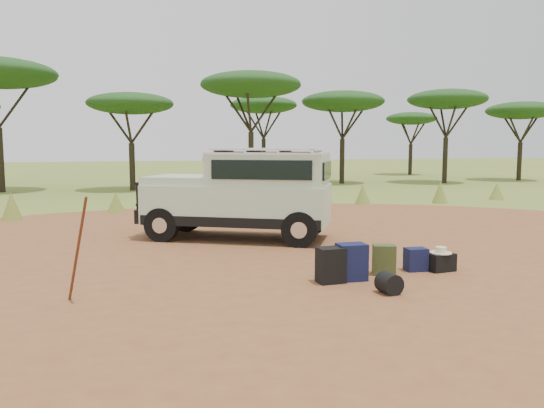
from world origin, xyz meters
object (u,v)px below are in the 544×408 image
object	(u,v)px
hard_case	(440,262)
duffel_navy	(416,260)
backpack_navy	(351,262)
safari_vehicle	(244,195)
walking_staff	(78,250)
backpack_olive	(384,260)
backpack_black	(331,265)

from	to	relation	value
hard_case	duffel_navy	bearing A→B (deg)	156.44
backpack_navy	duffel_navy	size ratio (longest dim) A/B	1.49
backpack_navy	hard_case	world-z (taller)	backpack_navy
safari_vehicle	walking_staff	distance (m)	5.61
walking_staff	backpack_olive	bearing A→B (deg)	-28.26
backpack_olive	duffel_navy	bearing A→B (deg)	28.42
hard_case	backpack_navy	bearing A→B (deg)	178.93
backpack_black	duffel_navy	world-z (taller)	backpack_black
safari_vehicle	hard_case	distance (m)	4.97
backpack_olive	hard_case	bearing A→B (deg)	18.55
walking_staff	duffel_navy	xyz separation A→B (m)	(5.60, 0.28, -0.56)
safari_vehicle	backpack_navy	size ratio (longest dim) A/B	7.60
walking_staff	backpack_black	world-z (taller)	walking_staff
safari_vehicle	backpack_olive	distance (m)	4.45
walking_staff	backpack_olive	size ratio (longest dim) A/B	3.12
walking_staff	hard_case	xyz separation A→B (m)	(6.01, 0.14, -0.61)
walking_staff	backpack_navy	bearing A→B (deg)	-30.24
safari_vehicle	walking_staff	bearing A→B (deg)	-99.12
backpack_navy	walking_staff	bearing A→B (deg)	-176.71
backpack_black	duffel_navy	bearing A→B (deg)	8.42
safari_vehicle	hard_case	size ratio (longest dim) A/B	10.23
safari_vehicle	hard_case	bearing A→B (deg)	-29.63
hard_case	backpack_black	bearing A→B (deg)	179.41
duffel_navy	hard_case	size ratio (longest dim) A/B	0.90
walking_staff	backpack_navy	size ratio (longest dim) A/B	2.66
backpack_olive	hard_case	world-z (taller)	backpack_olive
backpack_navy	hard_case	bearing A→B (deg)	6.60
safari_vehicle	duffel_navy	distance (m)	4.65
walking_staff	hard_case	bearing A→B (deg)	-29.25
walking_staff	backpack_olive	world-z (taller)	walking_staff
backpack_navy	safari_vehicle	bearing A→B (deg)	101.98
backpack_black	backpack_olive	distance (m)	1.11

